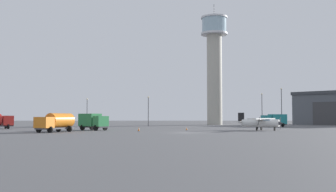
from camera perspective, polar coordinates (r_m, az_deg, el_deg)
ground_plane at (r=61.49m, az=2.39°, el=-5.29°), size 400.00×400.00×0.00m
control_tower at (r=123.75m, az=6.58°, el=5.11°), size 8.19×8.19×37.52m
airplane_white at (r=73.68m, az=12.95°, el=-3.67°), size 8.19×10.06×3.22m
truck_flatbed_silver at (r=105.59m, az=-16.01°, el=-3.52°), size 6.46×4.00×2.72m
truck_fuel_tanker_orange at (r=65.87m, az=-15.92°, el=-3.57°), size 5.12×7.32×3.04m
truck_box_teal at (r=99.70m, az=14.94°, el=-3.33°), size 6.35×4.16×3.08m
truck_box_green at (r=73.75m, az=-10.87°, el=-3.55°), size 5.95×5.51×3.03m
light_post_west at (r=115.82m, az=-11.67°, el=-1.84°), size 0.44×0.44×7.80m
light_post_east at (r=106.88m, az=15.91°, el=-1.09°), size 0.44×0.44×9.95m
light_post_north at (r=103.51m, az=-2.95°, el=-1.76°), size 0.44×0.44×7.83m
light_post_centre at (r=116.21m, az=13.26°, el=-1.45°), size 0.44×0.44×9.25m
traffic_cone_near_left at (r=68.63m, az=-4.33°, el=-4.76°), size 0.36×0.36×0.71m
traffic_cone_near_right at (r=72.73m, az=2.60°, el=-4.72°), size 0.36×0.36×0.56m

